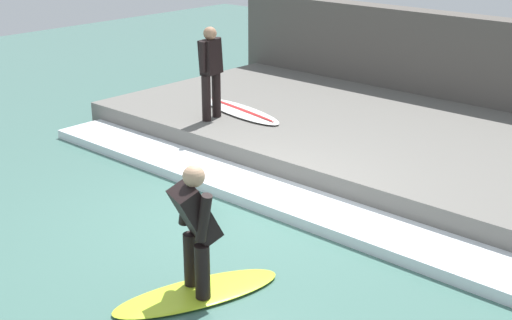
{
  "coord_description": "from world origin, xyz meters",
  "views": [
    {
      "loc": [
        -5.94,
        -5.71,
        3.82
      ],
      "look_at": [
        0.36,
        0.0,
        0.7
      ],
      "focal_mm": 50.0,
      "sensor_mm": 36.0,
      "label": 1
    }
  ],
  "objects_px": {
    "surfer_waiting_near": "(211,68)",
    "surfboard_waiting_near": "(241,111)",
    "surfer_riding": "(195,223)",
    "surfboard_riding": "(198,293)"
  },
  "relations": [
    {
      "from": "surfboard_riding",
      "to": "surfboard_waiting_near",
      "type": "relative_size",
      "value": 0.93
    },
    {
      "from": "surfboard_riding",
      "to": "surfboard_waiting_near",
      "type": "bearing_deg",
      "value": 38.43
    },
    {
      "from": "surfer_riding",
      "to": "surfer_waiting_near",
      "type": "height_order",
      "value": "surfer_waiting_near"
    },
    {
      "from": "surfer_waiting_near",
      "to": "surfboard_waiting_near",
      "type": "xyz_separation_m",
      "value": [
        0.57,
        -0.13,
        -0.82
      ]
    },
    {
      "from": "surfer_riding",
      "to": "surfboard_waiting_near",
      "type": "height_order",
      "value": "surfer_riding"
    },
    {
      "from": "surfer_waiting_near",
      "to": "surfboard_waiting_near",
      "type": "distance_m",
      "value": 1.01
    },
    {
      "from": "surfer_waiting_near",
      "to": "surfer_riding",
      "type": "bearing_deg",
      "value": -136.27
    },
    {
      "from": "surfboard_riding",
      "to": "surfer_riding",
      "type": "xyz_separation_m",
      "value": [
        -0.0,
        0.0,
        0.78
      ]
    },
    {
      "from": "surfer_riding",
      "to": "surfboard_waiting_near",
      "type": "bearing_deg",
      "value": 38.43
    },
    {
      "from": "surfboard_waiting_near",
      "to": "surfboard_riding",
      "type": "bearing_deg",
      "value": -141.57
    }
  ]
}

